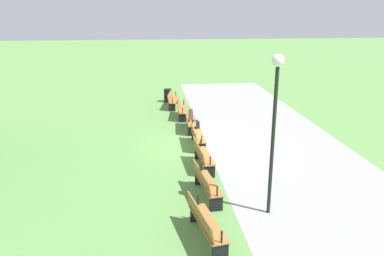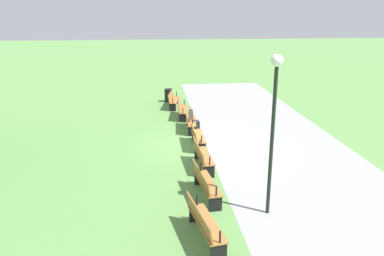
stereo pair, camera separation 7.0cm
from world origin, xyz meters
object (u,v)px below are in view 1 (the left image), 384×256
bench_4 (202,155)px  lamp_post (275,108)px  bench_0 (173,99)px  bench_3 (197,135)px  bench_5 (206,182)px  trash_bin (168,95)px  bench_2 (190,120)px  bench_6 (205,222)px  person_seated (193,117)px  bench_1 (181,109)px

bench_4 → lamp_post: 4.42m
bench_0 → bench_3: same height
bench_5 → trash_bin: 12.65m
bench_2 → trash_bin: bearing=-169.6°
bench_0 → bench_6: same height
bench_2 → bench_3: size_ratio=1.01×
person_seated → lamp_post: 8.24m
bench_0 → bench_4: size_ratio=1.02×
bench_4 → person_seated: bearing=174.8°
bench_5 → trash_bin: size_ratio=2.41×
bench_5 → lamp_post: lamp_post is taller
bench_2 → bench_6: bearing=0.0°
person_seated → bench_2: bearing=-108.9°
bench_5 → lamp_post: (1.10, 1.61, 2.53)m
bench_5 → person_seated: 6.70m
bench_0 → bench_3: (6.72, 0.60, 0.00)m
bench_1 → bench_5: 8.99m
bench_3 → lamp_post: (5.60, 1.34, 2.53)m
bench_6 → lamp_post: 3.38m
bench_0 → person_seated: (4.53, 0.67, 0.16)m
bench_3 → bench_4: (2.25, -0.07, 0.00)m
bench_3 → bench_4: 2.25m
bench_2 → bench_1: bearing=-171.5°
bench_2 → trash_bin: size_ratio=2.39×
bench_1 → bench_4: bearing=8.5°
bench_3 → lamp_post: lamp_post is taller
bench_3 → bench_4: size_ratio=0.99×
bench_2 → bench_5: 6.75m
bench_4 → lamp_post: (3.35, 1.41, 2.53)m
bench_6 → trash_bin: bearing=170.6°
bench_6 → person_seated: person_seated is taller
bench_4 → person_seated: 4.45m
trash_bin → bench_6: bearing=0.8°
bench_0 → bench_2: bearing=16.9°
bench_2 → bench_3: bearing=5.1°
bench_2 → bench_6: (8.97, -0.53, 0.00)m
bench_4 → trash_bin: size_ratio=2.39×
person_seated → lamp_post: bearing=12.6°
bench_3 → bench_6: (6.72, -0.60, 0.00)m
bench_2 → bench_6: same height
bench_3 → bench_4: bearing=-1.7°
lamp_post → trash_bin: bearing=-171.2°
bench_2 → lamp_post: bearing=13.6°
bench_1 → bench_5: (8.99, 0.00, 0.00)m
bench_6 → person_seated: size_ratio=1.62×
bench_3 → bench_5: same height
bench_2 → bench_0: bearing=-169.8°
bench_4 → trash_bin: bench_4 is taller
lamp_post → bench_6: bearing=-59.9°
bench_0 → lamp_post: bearing=19.1°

